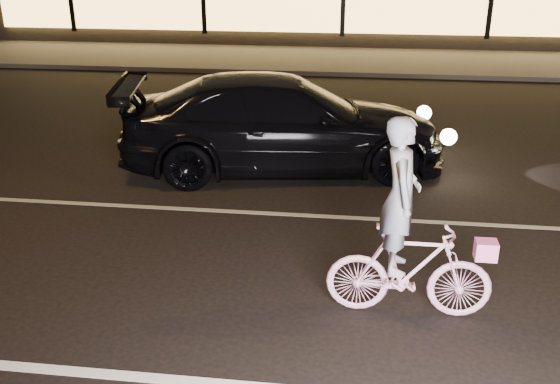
# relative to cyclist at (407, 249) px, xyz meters

# --- Properties ---
(ground) EXTENTS (90.00, 90.00, 0.00)m
(ground) POSITION_rel_cyclist_xyz_m (-1.13, 0.21, -0.72)
(ground) COLOR black
(ground) RESTS_ON ground
(lane_stripe_far) EXTENTS (60.00, 0.10, 0.01)m
(lane_stripe_far) POSITION_rel_cyclist_xyz_m (-1.13, 2.21, -0.72)
(lane_stripe_far) COLOR gray
(lane_stripe_far) RESTS_ON ground
(sidewalk) EXTENTS (30.00, 4.00, 0.12)m
(sidewalk) POSITION_rel_cyclist_xyz_m (-1.13, 13.21, -0.66)
(sidewalk) COLOR #383533
(sidewalk) RESTS_ON ground
(cyclist) EXTENTS (1.61, 0.56, 2.03)m
(cyclist) POSITION_rel_cyclist_xyz_m (0.00, 0.00, 0.00)
(cyclist) COLOR #E74692
(cyclist) RESTS_ON ground
(sedan) EXTENTS (5.42, 2.99, 1.49)m
(sedan) POSITION_rel_cyclist_xyz_m (-1.69, 4.06, 0.02)
(sedan) COLOR black
(sedan) RESTS_ON ground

